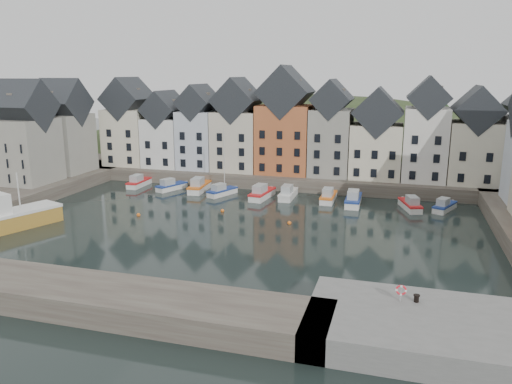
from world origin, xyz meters
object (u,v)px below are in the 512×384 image
at_px(life_ring_post, 401,291).
at_px(boat_d, 222,191).
at_px(boat_a, 139,182).
at_px(mooring_bollard, 417,298).

bearing_deg(life_ring_post, boat_d, 127.52).
relative_size(boat_a, life_ring_post, 4.60).
bearing_deg(life_ring_post, boat_a, 138.83).
xyz_separation_m(boat_d, mooring_bollard, (27.98, -34.72, 1.63)).
xyz_separation_m(boat_a, boat_d, (15.46, -2.05, 0.00)).
height_order(boat_d, mooring_bollard, boat_d).
distance_m(boat_a, mooring_bollard, 56.94).
bearing_deg(boat_a, mooring_bollard, -41.19).
distance_m(boat_d, life_ring_post, 44.14).
relative_size(mooring_bollard, life_ring_post, 0.43).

